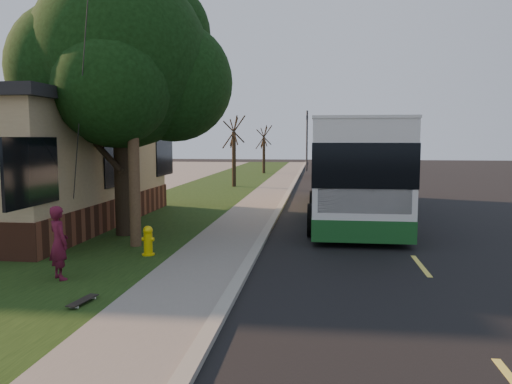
% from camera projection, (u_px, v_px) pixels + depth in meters
% --- Properties ---
extents(ground, '(120.00, 120.00, 0.00)m').
position_uv_depth(ground, '(251.00, 261.00, 12.14)').
color(ground, black).
rests_on(ground, ground).
extents(road, '(8.00, 80.00, 0.01)m').
position_uv_depth(road, '(374.00, 208.00, 21.51)').
color(road, black).
rests_on(road, ground).
extents(curb, '(0.25, 80.00, 0.12)m').
position_uv_depth(curb, '(282.00, 205.00, 22.00)').
color(curb, gray).
rests_on(curb, ground).
extents(sidewalk, '(2.00, 80.00, 0.08)m').
position_uv_depth(sidewalk, '(259.00, 205.00, 22.13)').
color(sidewalk, slate).
rests_on(sidewalk, ground).
extents(grass_verge, '(5.00, 80.00, 0.07)m').
position_uv_depth(grass_verge, '(183.00, 204.00, 22.56)').
color(grass_verge, black).
rests_on(grass_verge, ground).
extents(fire_hydrant, '(0.32, 0.32, 0.74)m').
position_uv_depth(fire_hydrant, '(148.00, 241.00, 12.42)').
color(fire_hydrant, '#DEC10B').
rests_on(fire_hydrant, grass_verge).
extents(utility_pole, '(2.86, 3.21, 9.07)m').
position_uv_depth(utility_pole, '(131.00, 75.00, 13.04)').
color(utility_pole, '#473321').
rests_on(utility_pole, ground).
extents(leafy_tree, '(6.30, 6.00, 7.80)m').
position_uv_depth(leafy_tree, '(123.00, 64.00, 14.72)').
color(leafy_tree, black).
rests_on(leafy_tree, grass_verge).
extents(bare_tree_near, '(1.38, 1.21, 4.31)m').
position_uv_depth(bare_tree_near, '(234.00, 152.00, 30.10)').
color(bare_tree_near, black).
rests_on(bare_tree_near, grass_verge).
extents(bare_tree_far, '(1.38, 1.21, 4.03)m').
position_uv_depth(bare_tree_far, '(264.00, 150.00, 41.90)').
color(bare_tree_far, black).
rests_on(bare_tree_far, grass_verge).
extents(traffic_signal, '(0.18, 0.22, 5.50)m').
position_uv_depth(traffic_signal, '(307.00, 136.00, 45.28)').
color(traffic_signal, '#2D2D30').
rests_on(traffic_signal, ground).
extents(transit_bus, '(3.05, 13.24, 3.58)m').
position_uv_depth(transit_bus, '(350.00, 166.00, 19.57)').
color(transit_bus, silver).
rests_on(transit_bus, ground).
extents(skateboarder, '(0.66, 0.64, 1.53)m').
position_uv_depth(skateboarder, '(59.00, 243.00, 10.24)').
color(skateboarder, '#511024').
rests_on(skateboarder, grass_verge).
extents(skateboard_main, '(0.29, 0.75, 0.07)m').
position_uv_depth(skateboard_main, '(83.00, 301.00, 8.78)').
color(skateboard_main, black).
rests_on(skateboard_main, grass_verge).
extents(dumpster, '(1.71, 1.52, 1.26)m').
position_uv_depth(dumpster, '(88.00, 189.00, 22.68)').
color(dumpster, black).
rests_on(dumpster, building_lot).
extents(distant_car, '(2.31, 4.91, 1.62)m').
position_uv_depth(distant_car, '(327.00, 166.00, 38.76)').
color(distant_car, black).
rests_on(distant_car, ground).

